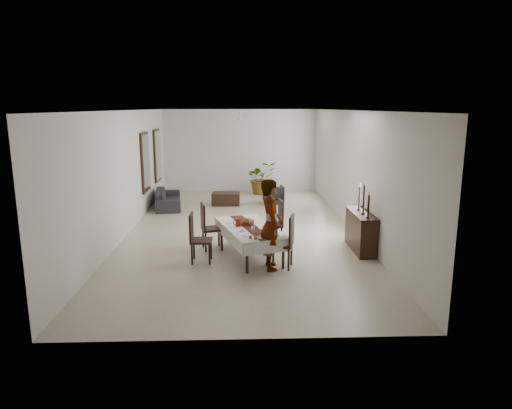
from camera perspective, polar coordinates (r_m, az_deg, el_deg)
name	(u,v)px	position (r m, az deg, el deg)	size (l,w,h in m)	color
floor	(241,230)	(12.48, -1.88, -3.18)	(6.00, 12.00, 0.00)	#C2B59A
ceiling	(240,110)	(12.04, -1.98, 11.69)	(6.00, 12.00, 0.02)	silver
wall_back	(240,151)	(18.11, -1.99, 6.76)	(6.00, 0.02, 3.20)	silver
wall_front	(242,233)	(6.27, -1.74, -3.53)	(6.00, 0.02, 3.20)	silver
wall_left	(127,172)	(12.51, -15.83, 3.90)	(0.02, 12.00, 3.20)	silver
wall_right	(352,171)	(12.52, 11.97, 4.10)	(0.02, 12.00, 3.20)	silver
dining_table_top	(250,228)	(10.15, -0.78, -2.98)	(0.89, 2.14, 0.04)	black
table_leg_fl	(247,258)	(9.21, -1.13, -6.75)	(0.06, 0.06, 0.62)	black
table_leg_fr	(283,254)	(9.46, 3.42, -6.25)	(0.06, 0.06, 0.62)	black
table_leg_bl	(221,233)	(11.07, -4.35, -3.52)	(0.06, 0.06, 0.62)	black
table_leg_br	(252,230)	(11.29, -0.49, -3.18)	(0.06, 0.06, 0.62)	black
tablecloth_top	(250,227)	(10.14, -0.78, -2.84)	(1.05, 2.30, 0.01)	white
tablecloth_drape_left	(227,235)	(10.03, -3.61, -3.79)	(0.01, 2.30, 0.27)	white
tablecloth_drape_right	(272,231)	(10.34, 1.97, -3.29)	(0.01, 2.30, 0.27)	silver
tablecloth_drape_near	(268,247)	(9.14, 1.46, -5.37)	(1.05, 0.01, 0.27)	silver
tablecloth_drape_far	(235,221)	(11.23, -2.60, -2.05)	(1.05, 0.01, 0.27)	white
table_runner	(250,227)	(10.14, -0.78, -2.80)	(0.31, 2.23, 0.00)	#541C18
red_pitcher	(238,222)	(10.18, -2.21, -2.24)	(0.13, 0.13, 0.18)	maroon
pitcher_handle	(235,223)	(10.16, -2.62, -2.28)	(0.11, 0.11, 0.02)	maroon
wine_glass_near	(263,230)	(9.63, 0.89, -3.16)	(0.06, 0.06, 0.15)	silver
wine_glass_mid	(253,229)	(9.65, -0.38, -3.13)	(0.06, 0.06, 0.15)	white
wine_glass_far	(251,223)	(10.18, -0.62, -2.31)	(0.06, 0.06, 0.15)	silver
teacup_right	(269,231)	(9.73, 1.69, -3.29)	(0.08, 0.08, 0.05)	white
saucer_right	(269,232)	(9.74, 1.69, -3.41)	(0.13, 0.13, 0.01)	white
teacup_left	(242,230)	(9.77, -1.70, -3.23)	(0.08, 0.08, 0.05)	silver
saucer_left	(242,231)	(9.78, -1.70, -3.35)	(0.13, 0.13, 0.01)	silver
plate_near_right	(275,235)	(9.51, 2.41, -3.80)	(0.21, 0.21, 0.01)	white
bread_near_right	(275,234)	(9.50, 2.41, -3.65)	(0.08, 0.08, 0.08)	tan
plate_near_left	(248,235)	(9.45, -1.06, -3.89)	(0.21, 0.21, 0.01)	silver
plate_far_left	(231,222)	(10.51, -3.09, -2.25)	(0.21, 0.21, 0.01)	white
serving_tray	(264,238)	(9.29, 1.02, -4.16)	(0.32, 0.32, 0.02)	#444449
jam_jar_a	(255,238)	(9.19, -0.08, -4.17)	(0.06, 0.06, 0.07)	brown
jam_jar_b	(250,237)	(9.22, -0.71, -4.13)	(0.06, 0.06, 0.07)	#8F4314
fruit_basket	(249,222)	(10.35, -0.93, -2.25)	(0.27, 0.27, 0.09)	brown
fruit_red	(249,219)	(10.36, -0.82, -1.86)	(0.08, 0.08, 0.08)	#A11015
fruit_green	(247,219)	(10.35, -1.17, -1.87)	(0.07, 0.07, 0.07)	olive
fruit_yellow	(249,220)	(10.29, -0.86, -1.95)	(0.07, 0.07, 0.07)	gold
chair_right_near_seat	(281,244)	(9.51, 3.13, -4.98)	(0.48, 0.48, 0.05)	black
chair_right_near_leg_fl	(289,260)	(9.38, 4.09, -6.93)	(0.05, 0.05, 0.47)	black
chair_right_near_leg_fr	(291,254)	(9.74, 4.44, -6.19)	(0.05, 0.05, 0.47)	black
chair_right_near_leg_bl	(270,259)	(9.44, 1.73, -6.77)	(0.05, 0.05, 0.47)	black
chair_right_near_leg_br	(273,253)	(9.80, 2.17, -6.05)	(0.05, 0.05, 0.47)	black
chair_right_near_back	(291,230)	(9.38, 4.46, -3.16)	(0.48, 0.04, 0.61)	black
chair_right_far_seat	(272,225)	(11.04, 2.04, -2.59)	(0.47, 0.47, 0.05)	black
chair_right_far_leg_fl	(281,237)	(10.97, 3.20, -4.10)	(0.05, 0.05, 0.46)	black
chair_right_far_leg_fr	(278,233)	(11.32, 2.79, -3.57)	(0.05, 0.05, 0.46)	black
chair_right_far_leg_bl	(266,238)	(10.89, 1.23, -4.20)	(0.05, 0.05, 0.46)	black
chair_right_far_leg_br	(263,234)	(11.25, 0.88, -3.66)	(0.05, 0.05, 0.46)	black
chair_right_far_back	(281,212)	(11.01, 3.13, -0.94)	(0.47, 0.04, 0.59)	black
chair_left_near_seat	(201,241)	(9.89, -6.85, -4.50)	(0.45, 0.45, 0.05)	black
chair_left_near_leg_fl	(194,249)	(10.16, -7.75, -5.55)	(0.05, 0.05, 0.45)	black
chair_left_near_leg_fr	(192,255)	(9.81, -8.02, -6.21)	(0.05, 0.05, 0.45)	black
chair_left_near_leg_bl	(211,249)	(10.12, -5.66, -5.57)	(0.05, 0.05, 0.45)	black
chair_left_near_leg_br	(209,254)	(9.77, -5.84, -6.23)	(0.05, 0.05, 0.45)	black
chair_left_near_back	(191,227)	(9.83, -8.10, -2.77)	(0.45, 0.04, 0.58)	black
chair_left_far_seat	(212,229)	(10.74, -5.50, -3.06)	(0.47, 0.47, 0.05)	black
chair_left_far_leg_fl	(203,238)	(10.96, -6.63, -4.17)	(0.05, 0.05, 0.46)	black
chair_left_far_leg_fr	(206,242)	(10.60, -6.31, -4.73)	(0.05, 0.05, 0.46)	black
chair_left_far_leg_bl	(219,237)	(11.03, -4.67, -4.03)	(0.05, 0.05, 0.46)	black
chair_left_far_leg_br	(222,241)	(10.67, -4.28, -4.58)	(0.05, 0.05, 0.46)	black
chair_left_far_back	(203,216)	(10.63, -6.66, -1.47)	(0.47, 0.04, 0.59)	black
woman	(271,224)	(9.32, 1.86, -2.51)	(0.68, 0.45, 1.87)	#919599
sideboard_body	(361,232)	(10.91, 12.93, -3.36)	(0.39, 1.45, 0.87)	black
sideboard_top	(361,213)	(10.81, 13.05, -1.06)	(0.43, 1.51, 0.03)	black
candlestick_near_base	(368,217)	(10.30, 13.81, -1.57)	(0.10, 0.10, 0.03)	black
candlestick_near_shaft	(368,206)	(10.25, 13.88, -0.18)	(0.05, 0.05, 0.48)	black
candlestick_near_candle	(369,193)	(10.19, 13.96, 1.36)	(0.03, 0.03, 0.08)	beige
candlestick_mid_base	(363,213)	(10.66, 13.25, -1.08)	(0.10, 0.10, 0.03)	black
candlestick_mid_shaft	(364,199)	(10.59, 13.34, 0.65)	(0.05, 0.05, 0.63)	black
candlestick_mid_candle	(365,184)	(10.53, 13.43, 2.53)	(0.03, 0.03, 0.08)	beige
candlestick_far_base	(359,210)	(11.03, 12.73, -0.63)	(0.10, 0.10, 0.03)	black
candlestick_far_shaft	(359,198)	(10.97, 12.80, 0.80)	(0.05, 0.05, 0.53)	black
candlestick_far_candle	(360,185)	(10.92, 12.87, 2.37)	(0.03, 0.03, 0.08)	white
sofa	(168,198)	(15.49, -10.92, 0.75)	(2.03, 0.79, 0.59)	#2A272C
armchair	(273,194)	(15.82, 2.18, 1.27)	(0.67, 0.69, 0.63)	#262328
coffee_table	(226,199)	(15.64, -3.79, 0.73)	(0.94, 0.63, 0.42)	black
potted_plant	(261,178)	(17.50, 0.63, 3.36)	(1.12, 0.97, 1.25)	#2C5522
mirror_frame_near	(145,162)	(14.63, -13.68, 5.15)	(0.06, 1.05, 1.85)	black
mirror_glass_near	(146,162)	(14.62, -13.54, 5.15)	(0.01, 0.90, 1.70)	silver
mirror_frame_far	(157,155)	(16.68, -12.26, 6.03)	(0.06, 1.05, 1.85)	black
mirror_glass_far	(158,155)	(16.68, -12.14, 6.03)	(0.01, 0.90, 1.70)	white
fan_rod	(240,113)	(15.04, -2.01, 11.39)	(0.04, 0.04, 0.20)	silver
fan_hub	(240,119)	(15.04, -2.00, 10.63)	(0.16, 0.16, 0.08)	silver
fan_blade_n	(240,119)	(15.39, -2.01, 10.66)	(0.10, 0.55, 0.01)	white
fan_blade_s	(240,119)	(14.69, -2.00, 10.59)	(0.10, 0.55, 0.01)	white
fan_blade_e	(251,119)	(15.04, -0.65, 10.63)	(0.55, 0.10, 0.01)	silver
fan_blade_w	(229,119)	(15.04, -3.36, 10.61)	(0.55, 0.10, 0.01)	silver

